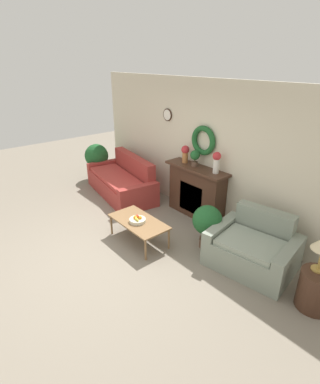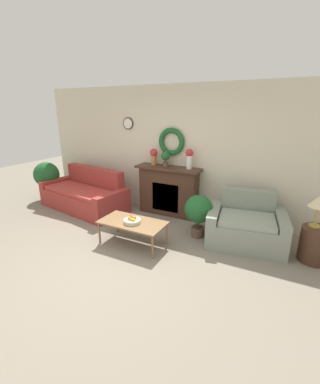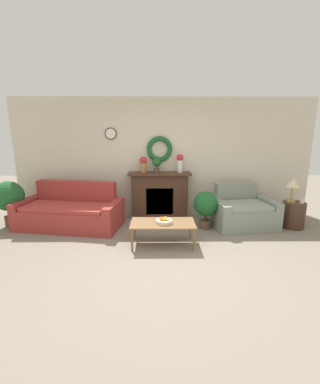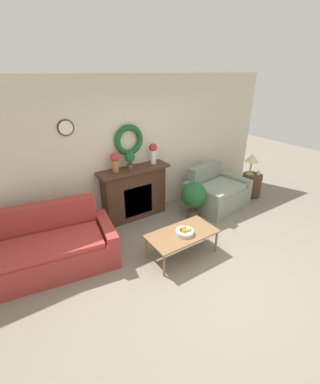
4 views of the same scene
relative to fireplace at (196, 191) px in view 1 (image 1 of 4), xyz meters
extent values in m
plane|color=gray|center=(0.08, -2.20, -0.54)|extent=(16.00, 16.00, 0.00)
cube|color=beige|center=(0.08, 0.21, 0.81)|extent=(6.80, 0.06, 2.70)
cylinder|color=#382319|center=(-1.09, 0.16, 1.37)|extent=(0.26, 0.02, 0.26)
cylinder|color=white|center=(-1.09, 0.15, 1.37)|extent=(0.22, 0.01, 0.22)
torus|color=#1E5628|center=(0.00, 0.12, 1.03)|extent=(0.57, 0.11, 0.57)
cube|color=#42281C|center=(0.00, 0.01, -0.03)|extent=(1.27, 0.34, 1.01)
cube|color=black|center=(0.00, -0.15, -0.11)|extent=(0.61, 0.02, 0.61)
cube|color=orange|center=(0.00, -0.16, -0.19)|extent=(0.49, 0.01, 0.33)
cube|color=#42281C|center=(0.00, -0.03, 0.50)|extent=(1.41, 0.41, 0.05)
cube|color=#9E332D|center=(-1.90, -0.72, -0.32)|extent=(1.86, 1.00, 0.42)
cube|color=#9E332D|center=(-1.82, -0.25, -0.08)|extent=(1.77, 0.49, 0.91)
cube|color=#9E332D|center=(-2.83, -0.46, -0.25)|extent=(0.32, 0.95, 0.56)
cube|color=#9E332D|center=(-0.93, -0.77, -0.25)|extent=(0.32, 0.95, 0.56)
cube|color=#AD3832|center=(-1.90, -0.72, -0.07)|extent=(1.78, 0.94, 0.08)
cube|color=gray|center=(1.76, -0.67, -0.32)|extent=(1.03, 0.88, 0.44)
cube|color=gray|center=(1.68, -0.20, -0.11)|extent=(0.94, 0.35, 0.86)
cube|color=gray|center=(1.21, -0.65, -0.25)|extent=(0.32, 0.97, 0.58)
cube|color=gray|center=(2.28, -0.48, -0.25)|extent=(0.32, 0.97, 0.58)
cube|color=gray|center=(1.76, -0.67, -0.06)|extent=(0.98, 0.82, 0.08)
cube|color=olive|center=(0.04, -1.49, -0.14)|extent=(1.12, 0.58, 0.03)
cylinder|color=olive|center=(-0.47, -1.74, -0.34)|extent=(0.04, 0.04, 0.39)
cylinder|color=olive|center=(0.56, -1.74, -0.34)|extent=(0.04, 0.04, 0.39)
cylinder|color=olive|center=(-0.47, -1.24, -0.34)|extent=(0.04, 0.04, 0.39)
cylinder|color=olive|center=(0.56, -1.24, -0.34)|extent=(0.04, 0.04, 0.39)
cylinder|color=beige|center=(0.06, -1.53, -0.09)|extent=(0.29, 0.29, 0.06)
sphere|color=#B2231E|center=(0.02, -1.50, -0.04)|extent=(0.07, 0.07, 0.07)
sphere|color=orange|center=(0.09, -1.49, -0.05)|extent=(0.06, 0.06, 0.06)
sphere|color=orange|center=(0.03, -1.55, -0.04)|extent=(0.07, 0.07, 0.07)
ellipsoid|color=yellow|center=(0.08, -1.56, -0.04)|extent=(0.17, 0.07, 0.04)
cylinder|color=#42281C|center=(2.78, -0.66, -0.27)|extent=(0.46, 0.46, 0.54)
cylinder|color=#B28E42|center=(2.72, -0.61, 0.01)|extent=(0.17, 0.17, 0.02)
cylinder|color=#AD6B38|center=(-0.36, 0.01, 0.63)|extent=(0.12, 0.12, 0.21)
sphere|color=#B72D33|center=(-0.36, 0.01, 0.80)|extent=(0.16, 0.16, 0.16)
cylinder|color=silver|center=(0.45, 0.01, 0.66)|extent=(0.11, 0.11, 0.27)
sphere|color=#B72D33|center=(0.45, 0.01, 0.85)|extent=(0.16, 0.16, 0.16)
cylinder|color=brown|center=(-0.07, -0.01, 0.57)|extent=(0.12, 0.12, 0.09)
cylinder|color=#4C3823|center=(-0.07, -0.01, 0.65)|extent=(0.02, 0.02, 0.05)
sphere|color=#1E5628|center=(-0.07, -0.01, 0.75)|extent=(0.19, 0.19, 0.19)
cylinder|color=brown|center=(-3.15, -0.52, -0.43)|extent=(0.27, 0.27, 0.22)
cylinder|color=#4C3823|center=(-3.15, -0.52, -0.24)|extent=(0.04, 0.04, 0.17)
sphere|color=#1E5628|center=(-3.15, -0.52, 0.11)|extent=(0.62, 0.62, 0.62)
cylinder|color=brown|center=(0.93, -0.71, -0.45)|extent=(0.23, 0.23, 0.18)
cylinder|color=#4C3823|center=(0.93, -0.71, -0.29)|extent=(0.04, 0.04, 0.14)
sphere|color=#1E5628|center=(0.93, -0.71, -0.01)|extent=(0.50, 0.50, 0.50)
camera|label=1|loc=(3.79, -4.14, 2.47)|focal=28.00mm
camera|label=2|loc=(2.26, -4.78, 1.68)|focal=24.00mm
camera|label=3|loc=(-0.04, -5.71, 1.43)|focal=24.00mm
camera|label=4|loc=(-2.12, -4.11, 2.19)|focal=24.00mm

